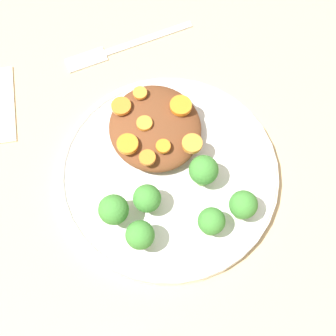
# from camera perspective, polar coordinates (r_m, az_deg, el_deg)

# --- Properties ---
(ground_plane) EXTENTS (4.00, 4.00, 0.00)m
(ground_plane) POSITION_cam_1_polar(r_m,az_deg,el_deg) (0.73, 0.00, -0.94)
(ground_plane) COLOR tan
(plate) EXTENTS (0.28, 0.28, 0.02)m
(plate) POSITION_cam_1_polar(r_m,az_deg,el_deg) (0.72, 0.00, -0.63)
(plate) COLOR silver
(plate) RESTS_ON ground_plane
(stew_mound) EXTENTS (0.13, 0.12, 0.03)m
(stew_mound) POSITION_cam_1_polar(r_m,az_deg,el_deg) (0.72, -1.16, 4.16)
(stew_mound) COLOR brown
(stew_mound) RESTS_ON plate
(broccoli_floret_0) EXTENTS (0.03, 0.03, 0.05)m
(broccoli_floret_0) POSITION_cam_1_polar(r_m,az_deg,el_deg) (0.67, -2.14, -3.15)
(broccoli_floret_0) COLOR #7FA85B
(broccoli_floret_0) RESTS_ON plate
(broccoli_floret_1) EXTENTS (0.04, 0.04, 0.05)m
(broccoli_floret_1) POSITION_cam_1_polar(r_m,az_deg,el_deg) (0.66, -5.53, -4.31)
(broccoli_floret_1) COLOR #7FA85B
(broccoli_floret_1) RESTS_ON plate
(broccoli_floret_2) EXTENTS (0.04, 0.04, 0.05)m
(broccoli_floret_2) POSITION_cam_1_polar(r_m,az_deg,el_deg) (0.68, 3.63, -0.28)
(broccoli_floret_2) COLOR #759E51
(broccoli_floret_2) RESTS_ON plate
(broccoli_floret_3) EXTENTS (0.03, 0.03, 0.05)m
(broccoli_floret_3) POSITION_cam_1_polar(r_m,az_deg,el_deg) (0.65, -2.85, -6.86)
(broccoli_floret_3) COLOR #759E51
(broccoli_floret_3) RESTS_ON plate
(broccoli_floret_4) EXTENTS (0.03, 0.03, 0.04)m
(broccoli_floret_4) POSITION_cam_1_polar(r_m,az_deg,el_deg) (0.67, 4.42, -5.48)
(broccoli_floret_4) COLOR #7FA85B
(broccoli_floret_4) RESTS_ON plate
(broccoli_floret_5) EXTENTS (0.03, 0.03, 0.05)m
(broccoli_floret_5) POSITION_cam_1_polar(r_m,az_deg,el_deg) (0.67, 7.64, -3.78)
(broccoli_floret_5) COLOR #759E51
(broccoli_floret_5) RESTS_ON plate
(carrot_slice_0) EXTENTS (0.03, 0.03, 0.01)m
(carrot_slice_0) POSITION_cam_1_polar(r_m,az_deg,el_deg) (0.71, -4.78, 6.29)
(carrot_slice_0) COLOR orange
(carrot_slice_0) RESTS_ON stew_mound
(carrot_slice_1) EXTENTS (0.02, 0.02, 0.00)m
(carrot_slice_1) POSITION_cam_1_polar(r_m,az_deg,el_deg) (0.68, -2.12, 1.06)
(carrot_slice_1) COLOR orange
(carrot_slice_1) RESTS_ON stew_mound
(carrot_slice_2) EXTENTS (0.03, 0.03, 0.01)m
(carrot_slice_2) POSITION_cam_1_polar(r_m,az_deg,el_deg) (0.71, 1.31, 6.35)
(carrot_slice_2) COLOR orange
(carrot_slice_2) RESTS_ON stew_mound
(carrot_slice_3) EXTENTS (0.02, 0.02, 0.00)m
(carrot_slice_3) POSITION_cam_1_polar(r_m,az_deg,el_deg) (0.69, -0.16, 2.31)
(carrot_slice_3) COLOR orange
(carrot_slice_3) RESTS_ON stew_mound
(carrot_slice_4) EXTENTS (0.03, 0.03, 0.01)m
(carrot_slice_4) POSITION_cam_1_polar(r_m,az_deg,el_deg) (0.69, 2.47, 2.49)
(carrot_slice_4) COLOR orange
(carrot_slice_4) RESTS_ON stew_mound
(carrot_slice_5) EXTENTS (0.02, 0.02, 0.01)m
(carrot_slice_5) POSITION_cam_1_polar(r_m,az_deg,el_deg) (0.70, -2.41, 4.56)
(carrot_slice_5) COLOR orange
(carrot_slice_5) RESTS_ON stew_mound
(carrot_slice_6) EXTENTS (0.03, 0.03, 0.01)m
(carrot_slice_6) POSITION_cam_1_polar(r_m,az_deg,el_deg) (0.69, -4.14, 2.44)
(carrot_slice_6) COLOR orange
(carrot_slice_6) RESTS_ON stew_mound
(carrot_slice_7) EXTENTS (0.02, 0.02, 0.00)m
(carrot_slice_7) POSITION_cam_1_polar(r_m,az_deg,el_deg) (0.72, -2.86, 7.61)
(carrot_slice_7) COLOR orange
(carrot_slice_7) RESTS_ON stew_mound
(fork) EXTENTS (0.04, 0.19, 0.01)m
(fork) POSITION_cam_1_polar(r_m,az_deg,el_deg) (0.82, -5.18, 11.98)
(fork) COLOR #BCBCBC
(fork) RESTS_ON ground_plane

